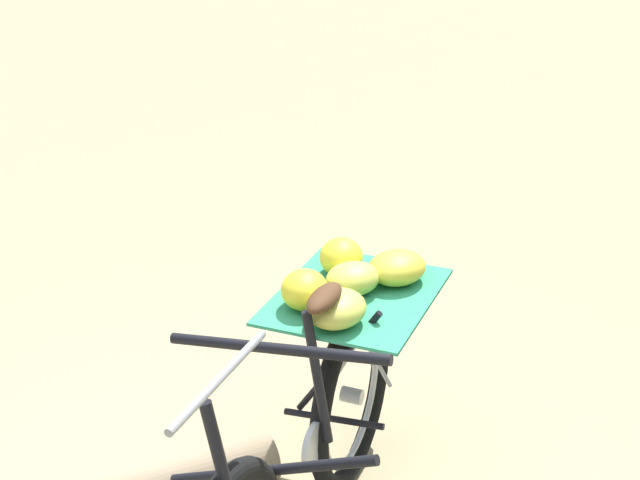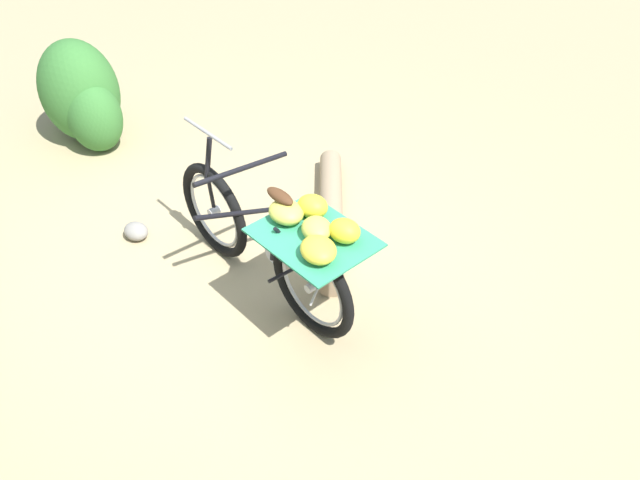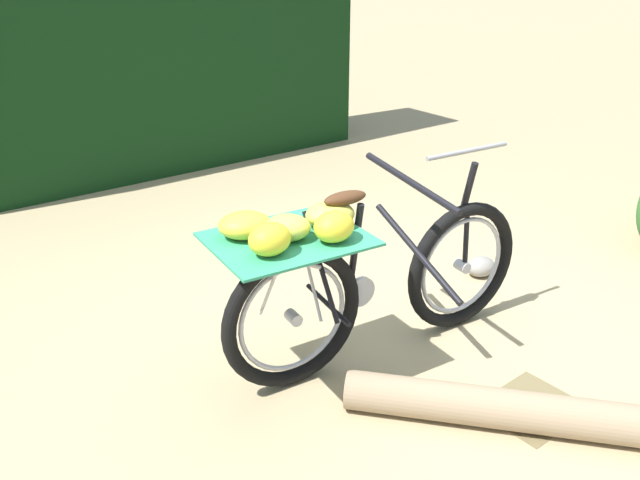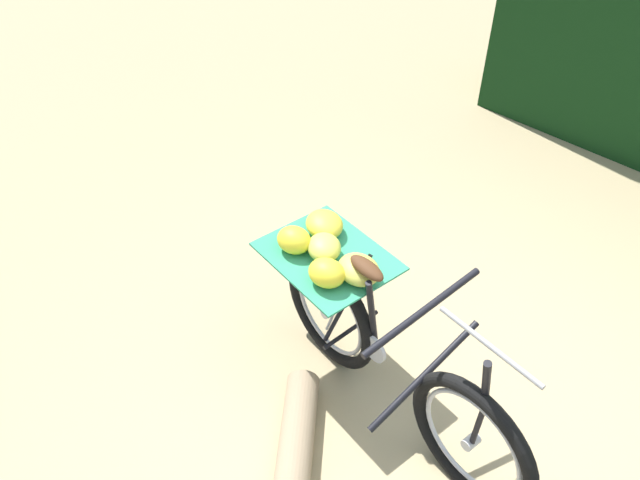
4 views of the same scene
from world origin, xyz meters
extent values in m
plane|color=tan|center=(0.00, 0.00, 0.00)|extent=(60.00, 60.00, 0.00)
torus|color=black|center=(0.27, -0.23, 0.36)|extent=(0.73, 0.17, 0.73)
torus|color=#B7B7BC|center=(0.27, -0.23, 0.36)|extent=(0.56, 0.10, 0.57)
cylinder|color=#B7B7BC|center=(0.27, -0.23, 0.36)|extent=(0.07, 0.09, 0.06)
torus|color=black|center=(-0.77, -0.08, 0.36)|extent=(0.73, 0.17, 0.73)
torus|color=#B7B7BC|center=(-0.77, -0.08, 0.36)|extent=(0.56, 0.10, 0.57)
cylinder|color=#B7B7BC|center=(-0.77, -0.08, 0.36)|extent=(0.07, 0.09, 0.06)
cylinder|color=black|center=(-0.05, -0.18, 0.53)|extent=(0.13, 0.70, 0.30)
cylinder|color=black|center=(-0.12, -0.17, 0.92)|extent=(0.13, 0.71, 0.11)
cylinder|color=black|center=(-0.43, -0.13, 0.64)|extent=(0.05, 0.12, 0.49)
cylinder|color=black|center=(-0.58, -0.11, 0.38)|extent=(0.08, 0.38, 0.05)
cylinder|color=black|center=(-0.62, -0.10, 0.59)|extent=(0.07, 0.32, 0.47)
cylinder|color=black|center=(0.28, -0.23, 0.52)|extent=(0.03, 0.05, 0.30)
cylinder|color=black|center=(0.26, -0.23, 0.81)|extent=(0.05, 0.10, 0.30)
cylinder|color=gray|center=(0.23, -0.22, 1.02)|extent=(0.52, 0.10, 0.02)
ellipsoid|color=#4C2D19|center=(-0.49, -0.12, 0.91)|extent=(0.23, 0.12, 0.06)
cylinder|color=#B7B7BC|center=(-0.39, -0.13, 0.40)|extent=(0.16, 0.04, 0.16)
cylinder|color=#B7B7BC|center=(-0.67, -0.09, 0.56)|extent=(0.04, 0.20, 0.39)
cylinder|color=#B7B7BC|center=(-0.88, -0.07, 0.56)|extent=(0.05, 0.24, 0.39)
cube|color=brown|center=(-0.79, -0.08, 0.76)|extent=(0.66, 0.52, 0.02)
cube|color=#33936B|center=(-0.79, -0.08, 0.78)|extent=(0.75, 0.63, 0.01)
ellipsoid|color=yellow|center=(-0.65, -0.23, 0.85)|extent=(0.21, 0.19, 0.14)
ellipsoid|color=#CCC64C|center=(-0.80, -0.09, 0.84)|extent=(0.27, 0.26, 0.11)
ellipsoid|color=yellow|center=(-0.93, 0.05, 0.84)|extent=(0.30, 0.28, 0.12)
ellipsoid|color=yellow|center=(-0.95, -0.17, 0.85)|extent=(0.21, 0.18, 0.14)
ellipsoid|color=#CCC64C|center=(-0.56, -0.10, 0.84)|extent=(0.27, 0.24, 0.12)
camera|label=1|loc=(2.25, 0.56, 2.36)|focal=54.24mm
camera|label=2|loc=(-2.76, 2.23, 3.27)|focal=37.89mm
camera|label=3|loc=(-2.33, -2.21, 1.95)|focal=36.55mm
camera|label=4|loc=(0.83, -1.84, 2.94)|focal=34.37mm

